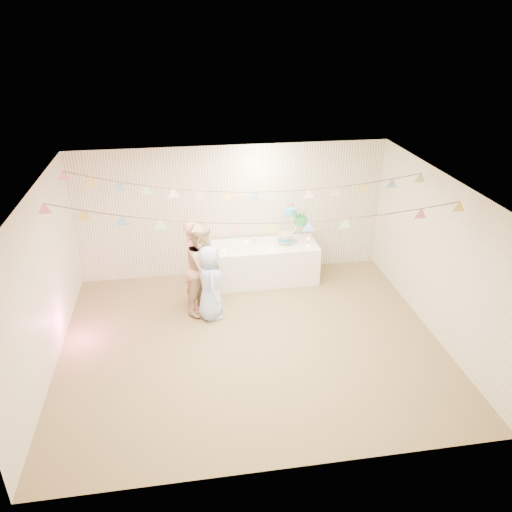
{
  "coord_description": "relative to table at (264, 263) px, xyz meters",
  "views": [
    {
      "loc": [
        -0.95,
        -6.52,
        4.8
      ],
      "look_at": [
        0.2,
        0.8,
        1.15
      ],
      "focal_mm": 35.0,
      "sensor_mm": 36.0,
      "label": 1
    }
  ],
  "objects": [
    {
      "name": "ceiling",
      "position": [
        -0.56,
        -2.03,
        2.22
      ],
      "size": [
        6.0,
        6.0,
        0.0
      ],
      "primitive_type": "plane",
      "color": "white",
      "rests_on": "ground"
    },
    {
      "name": "back_wall",
      "position": [
        -0.56,
        0.47,
        0.92
      ],
      "size": [
        6.0,
        6.0,
        0.0
      ],
      "primitive_type": "plane",
      "color": "white",
      "rests_on": "ground"
    },
    {
      "name": "cake_middle",
      "position": [
        0.73,
        0.14,
        0.72
      ],
      "size": [
        0.27,
        0.27,
        0.22
      ],
      "primitive_type": null,
      "color": "green",
      "rests_on": "cake_stand"
    },
    {
      "name": "left_wall",
      "position": [
        -3.56,
        -2.03,
        0.92
      ],
      "size": [
        5.0,
        5.0,
        0.0
      ],
      "primitive_type": "plane",
      "color": "white",
      "rests_on": "ground"
    },
    {
      "name": "tealight_0",
      "position": [
        -0.8,
        -0.15,
        0.4
      ],
      "size": [
        0.04,
        0.04,
        0.03
      ],
      "primitive_type": "cylinder",
      "color": "#FFD88C",
      "rests_on": "table"
    },
    {
      "name": "tealight_5",
      "position": [
        0.9,
        0.15,
        0.4
      ],
      "size": [
        0.04,
        0.04,
        0.03
      ],
      "primitive_type": "cylinder",
      "color": "#FFD88C",
      "rests_on": "table"
    },
    {
      "name": "right_wall",
      "position": [
        2.44,
        -2.03,
        0.92
      ],
      "size": [
        5.0,
        5.0,
        0.0
      ],
      "primitive_type": "plane",
      "color": "white",
      "rests_on": "ground"
    },
    {
      "name": "posy",
      "position": [
        -0.19,
        0.05,
        0.45
      ],
      "size": [
        0.13,
        0.13,
        0.15
      ],
      "primitive_type": null,
      "color": "white",
      "rests_on": "table"
    },
    {
      "name": "tealight_3",
      "position": [
        0.35,
        0.22,
        0.4
      ],
      "size": [
        0.04,
        0.04,
        0.03
      ],
      "primitive_type": "cylinder",
      "color": "#FFD88C",
      "rests_on": "table"
    },
    {
      "name": "table",
      "position": [
        0.0,
        0.0,
        0.0
      ],
      "size": [
        2.03,
        0.81,
        0.76
      ],
      "primitive_type": "cube",
      "color": "white",
      "rests_on": "floor"
    },
    {
      "name": "tealight_2",
      "position": [
        0.1,
        -0.22,
        0.4
      ],
      "size": [
        0.04,
        0.04,
        0.03
      ],
      "primitive_type": "cylinder",
      "color": "#FFD88C",
      "rests_on": "table"
    },
    {
      "name": "person_adult_a",
      "position": [
        -1.34,
        -0.72,
        0.43
      ],
      "size": [
        0.66,
        0.71,
        1.62
      ],
      "primitive_type": "imported",
      "rotation": [
        0.0,
        0.0,
        0.96
      ],
      "color": "#CF736C",
      "rests_on": "floor"
    },
    {
      "name": "bunting_front",
      "position": [
        -0.56,
        -2.23,
        1.94
      ],
      "size": [
        5.6,
        0.9,
        0.36
      ],
      "primitive_type": null,
      "color": "#72A5E5",
      "rests_on": "ceiling"
    },
    {
      "name": "floor",
      "position": [
        -0.56,
        -2.03,
        -0.38
      ],
      "size": [
        6.0,
        6.0,
        0.0
      ],
      "primitive_type": "plane",
      "color": "brown",
      "rests_on": "ground"
    },
    {
      "name": "front_wall",
      "position": [
        -0.56,
        -4.53,
        0.92
      ],
      "size": [
        6.0,
        6.0,
        0.0
      ],
      "primitive_type": "plane",
      "color": "white",
      "rests_on": "ground"
    },
    {
      "name": "person_child",
      "position": [
        -1.14,
        -1.15,
        0.29
      ],
      "size": [
        0.48,
        0.69,
        1.34
      ],
      "primitive_type": "imported",
      "rotation": [
        0.0,
        0.0,
        1.65
      ],
      "color": "#99B5D9",
      "rests_on": "floor"
    },
    {
      "name": "cake_stand",
      "position": [
        0.55,
        0.05,
        0.74
      ],
      "size": [
        0.67,
        0.39,
        0.75
      ],
      "primitive_type": null,
      "color": "silver",
      "rests_on": "table"
    },
    {
      "name": "platter",
      "position": [
        -0.45,
        -0.05,
        0.38
      ],
      "size": [
        0.35,
        0.35,
        0.02
      ],
      "primitive_type": "cylinder",
      "color": "white",
      "rests_on": "table"
    },
    {
      "name": "cake_top_tier",
      "position": [
        0.49,
        0.02,
        0.99
      ],
      "size": [
        0.25,
        0.25,
        0.19
      ],
      "primitive_type": null,
      "color": "#3DA8C2",
      "rests_on": "cake_stand"
    },
    {
      "name": "cake_bottom",
      "position": [
        0.4,
        -0.01,
        0.45
      ],
      "size": [
        0.31,
        0.31,
        0.15
      ],
      "primitive_type": null,
      "color": "teal",
      "rests_on": "cake_stand"
    },
    {
      "name": "person_adult_b",
      "position": [
        -1.21,
        -0.9,
        0.44
      ],
      "size": [
        0.96,
        1.01,
        1.65
      ],
      "primitive_type": "imported",
      "rotation": [
        0.0,
        0.0,
        1.01
      ],
      "color": "tan",
      "rests_on": "floor"
    },
    {
      "name": "tealight_4",
      "position": [
        0.82,
        -0.18,
        0.4
      ],
      "size": [
        0.04,
        0.04,
        0.03
      ],
      "primitive_type": "cylinder",
      "color": "#FFD88C",
      "rests_on": "table"
    },
    {
      "name": "tealight_1",
      "position": [
        -0.35,
        0.18,
        0.4
      ],
      "size": [
        0.04,
        0.04,
        0.03
      ],
      "primitive_type": "cylinder",
      "color": "#FFD88C",
      "rests_on": "table"
    },
    {
      "name": "bunting_back",
      "position": [
        -0.56,
        -0.93,
        1.97
      ],
      "size": [
        5.6,
        1.1,
        0.4
      ],
      "primitive_type": null,
      "color": "pink",
      "rests_on": "ceiling"
    }
  ]
}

